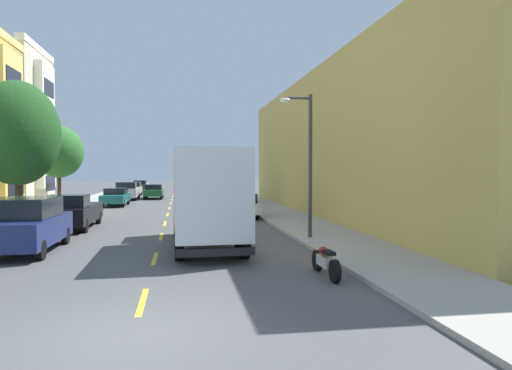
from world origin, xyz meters
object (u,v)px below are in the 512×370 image
(parked_suv_navy, at_px, (28,224))
(parked_motorcycle, at_px, (325,261))
(parked_suv_sky, at_px, (223,193))
(parked_pickup_burgundy, at_px, (209,186))
(parked_pickup_silver, at_px, (127,191))
(street_lamp, at_px, (306,153))
(parked_sedan_teal, at_px, (116,197))
(parked_wagon_white, at_px, (240,204))
(parked_hatchback_champagne, at_px, (133,189))
(moving_forest_sedan, at_px, (154,191))
(parked_pickup_black, at_px, (72,212))
(street_tree_second, at_px, (17,133))
(parked_hatchback_charcoal, at_px, (140,186))
(street_tree_third, at_px, (59,152))
(delivery_box_truck, at_px, (207,194))

(parked_suv_navy, relative_size, parked_motorcycle, 2.34)
(parked_suv_sky, distance_m, parked_motorcycle, 25.29)
(parked_pickup_burgundy, xyz_separation_m, parked_pickup_silver, (-8.57, -11.82, 0.00))
(street_lamp, relative_size, parked_sedan_teal, 1.29)
(parked_pickup_silver, xyz_separation_m, parked_wagon_white, (8.67, -17.90, -0.02))
(parked_pickup_burgundy, bearing_deg, parked_hatchback_champagne, -150.74)
(parked_sedan_teal, height_order, moving_forest_sedan, same)
(street_lamp, relative_size, parked_pickup_black, 1.10)
(parked_suv_sky, bearing_deg, street_lamp, -84.84)
(parked_pickup_black, distance_m, parked_suv_sky, 16.02)
(street_tree_second, distance_m, parked_pickup_silver, 23.98)
(parked_hatchback_champagne, xyz_separation_m, parked_wagon_white, (8.81, -24.84, 0.05))
(parked_hatchback_champagne, relative_size, parked_hatchback_charcoal, 1.00)
(street_tree_second, height_order, parked_pickup_burgundy, street_tree_second)
(parked_suv_navy, xyz_separation_m, parked_suv_sky, (8.69, 19.99, 0.00))
(parked_pickup_burgundy, relative_size, parked_hatchback_charcoal, 1.31)
(street_tree_third, relative_size, parked_hatchback_champagne, 1.34)
(parked_wagon_white, relative_size, moving_forest_sedan, 1.05)
(street_tree_third, distance_m, parked_wagon_white, 11.41)
(parked_sedan_teal, xyz_separation_m, parked_wagon_white, (8.76, -10.41, 0.05))
(delivery_box_truck, height_order, parked_wagon_white, delivery_box_truck)
(parked_suv_navy, bearing_deg, moving_forest_sedan, 84.85)
(street_lamp, height_order, parked_pickup_silver, street_lamp)
(delivery_box_truck, height_order, parked_motorcycle, delivery_box_truck)
(parked_pickup_burgundy, relative_size, parked_wagon_white, 1.13)
(parked_hatchback_charcoal, bearing_deg, street_lamp, -76.56)
(parked_pickup_burgundy, bearing_deg, parked_hatchback_charcoal, 157.02)
(parked_suv_sky, relative_size, parked_sedan_teal, 1.07)
(parked_hatchback_champagne, bearing_deg, street_tree_third, -95.01)
(parked_suv_navy, bearing_deg, parked_sedan_teal, 89.51)
(street_tree_second, xyz_separation_m, parked_sedan_teal, (2.09, 16.10, -3.80))
(parked_pickup_burgundy, bearing_deg, parked_sedan_teal, -114.17)
(parked_suv_navy, relative_size, parked_sedan_teal, 1.06)
(parked_wagon_white, bearing_deg, street_lamp, -81.29)
(street_lamp, distance_m, parked_pickup_black, 12.05)
(parked_pickup_black, relative_size, moving_forest_sedan, 1.18)
(parked_pickup_burgundy, xyz_separation_m, parked_motorcycle, (0.39, -45.59, -0.42))
(parked_hatchback_charcoal, bearing_deg, street_tree_third, -93.67)
(parked_pickup_silver, distance_m, parked_wagon_white, 19.89)
(street_tree_second, xyz_separation_m, street_tree_third, (-0.00, 7.22, -0.58))
(street_tree_third, xyz_separation_m, parked_sedan_teal, (2.09, 8.88, -3.22))
(delivery_box_truck, distance_m, parked_pickup_black, 9.16)
(parked_hatchback_champagne, bearing_deg, street_lamp, -73.38)
(parked_pickup_burgundy, relative_size, parked_motorcycle, 2.59)
(parked_pickup_burgundy, bearing_deg, street_tree_second, -106.90)
(street_tree_second, distance_m, parked_motorcycle, 15.66)
(parked_pickup_silver, distance_m, parked_sedan_teal, 7.50)
(parked_suv_navy, distance_m, parked_pickup_silver, 28.49)
(delivery_box_truck, bearing_deg, street_tree_third, 123.87)
(street_tree_third, bearing_deg, parked_suv_navy, -81.02)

